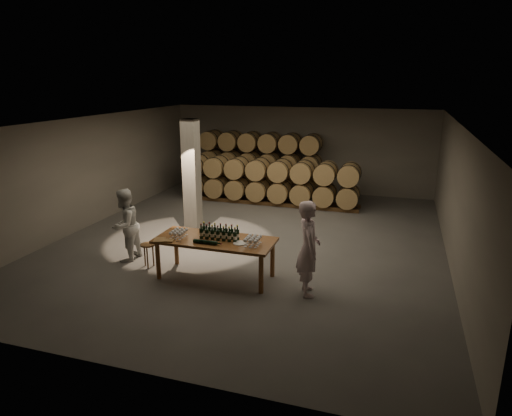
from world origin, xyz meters
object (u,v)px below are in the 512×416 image
(bottle_cluster, at_px, (219,234))
(person_man, at_px, (308,248))
(notebook_near, at_px, (168,241))
(person_woman, at_px, (125,225))
(tasting_table, at_px, (215,244))
(stool, at_px, (148,248))
(plate, at_px, (240,243))

(bottle_cluster, xyz_separation_m, person_man, (1.99, -0.18, -0.03))
(bottle_cluster, distance_m, notebook_near, 1.10)
(notebook_near, bearing_deg, person_woman, 143.48)
(tasting_table, xyz_separation_m, stool, (-1.72, 0.07, -0.34))
(stool, relative_size, person_woman, 0.32)
(bottle_cluster, bearing_deg, notebook_near, -155.56)
(plate, relative_size, person_man, 0.15)
(person_man, bearing_deg, bottle_cluster, 65.24)
(bottle_cluster, height_order, person_woman, person_woman)
(tasting_table, xyz_separation_m, person_woman, (-2.45, 0.30, 0.08))
(tasting_table, bearing_deg, notebook_near, -154.57)
(stool, distance_m, person_man, 3.85)
(plate, xyz_separation_m, person_man, (1.48, -0.06, 0.08))
(plate, distance_m, person_man, 1.48)
(bottle_cluster, relative_size, person_woman, 0.49)
(person_man, bearing_deg, stool, 66.91)
(tasting_table, relative_size, person_woman, 1.48)
(stool, bearing_deg, tasting_table, -2.40)
(person_man, relative_size, person_woman, 1.12)
(bottle_cluster, distance_m, person_woman, 2.56)
(bottle_cluster, xyz_separation_m, person_woman, (-2.54, 0.27, -0.14))
(tasting_table, xyz_separation_m, bottle_cluster, (0.09, 0.02, 0.22))
(notebook_near, xyz_separation_m, person_woman, (-1.54, 0.72, -0.03))
(plate, bearing_deg, tasting_table, 170.91)
(plate, relative_size, notebook_near, 1.27)
(notebook_near, height_order, person_man, person_man)
(plate, distance_m, person_woman, 3.08)
(tasting_table, height_order, bottle_cluster, bottle_cluster)
(person_man, height_order, person_woman, person_man)
(plate, bearing_deg, person_woman, 172.68)
(stool, height_order, person_woman, person_woman)
(bottle_cluster, height_order, person_man, person_man)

